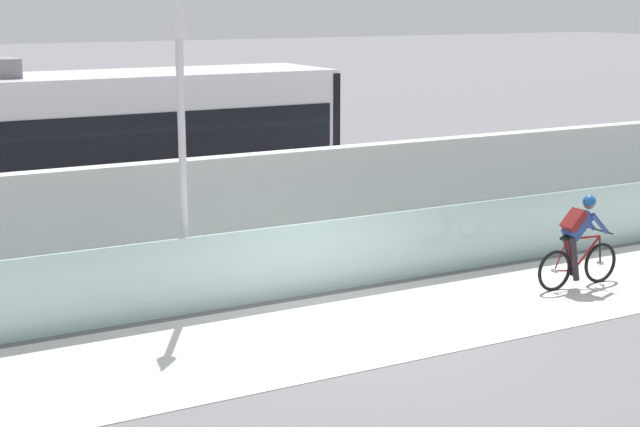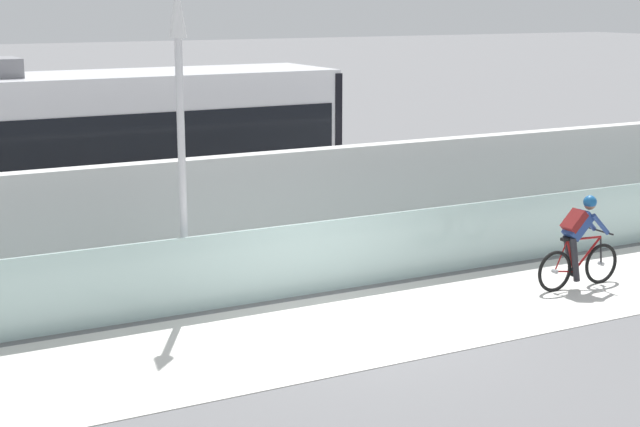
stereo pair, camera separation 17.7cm
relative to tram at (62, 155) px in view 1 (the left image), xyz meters
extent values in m
plane|color=slate|center=(2.68, -6.85, -1.89)|extent=(200.00, 200.00, 0.00)
cube|color=silver|center=(2.68, -6.85, -1.89)|extent=(32.00, 3.20, 0.01)
cube|color=silver|center=(2.68, -5.00, -1.27)|extent=(32.00, 0.05, 1.24)
cube|color=silver|center=(2.68, -3.20, -0.81)|extent=(32.00, 0.36, 2.16)
cube|color=#595654|center=(2.68, -0.72, -1.89)|extent=(32.00, 0.08, 0.01)
cube|color=#595654|center=(2.68, 0.72, -1.89)|extent=(32.00, 0.08, 0.01)
cube|color=silver|center=(0.02, 0.00, 0.01)|extent=(11.00, 2.50, 3.10)
cube|color=black|center=(0.02, 0.00, 0.36)|extent=(10.56, 2.54, 1.04)
cube|color=orange|center=(0.02, 0.00, -1.36)|extent=(10.78, 2.53, 0.28)
cube|color=#232326|center=(3.54, 0.00, -1.53)|extent=(1.40, 1.88, 0.20)
cylinder|color=black|center=(3.54, -0.72, -1.59)|extent=(0.60, 0.10, 0.60)
cylinder|color=black|center=(3.54, 0.72, -1.59)|extent=(0.60, 0.10, 0.60)
cube|color=black|center=(5.47, 0.00, 0.01)|extent=(0.16, 2.54, 2.94)
torus|color=black|center=(7.61, -6.85, -1.53)|extent=(0.72, 0.06, 0.72)
cylinder|color=#99999E|center=(7.61, -6.85, -1.53)|extent=(0.07, 0.10, 0.07)
torus|color=black|center=(6.56, -6.85, -1.53)|extent=(0.72, 0.06, 0.72)
cylinder|color=#99999E|center=(6.56, -6.85, -1.53)|extent=(0.07, 0.10, 0.07)
cylinder|color=maroon|center=(7.27, -6.85, -1.32)|extent=(0.60, 0.04, 0.58)
cylinder|color=maroon|center=(6.89, -6.85, -1.30)|extent=(0.22, 0.04, 0.59)
cylinder|color=maroon|center=(7.18, -6.85, -1.03)|extent=(0.76, 0.04, 0.07)
cylinder|color=maroon|center=(6.77, -6.85, -1.56)|extent=(0.43, 0.03, 0.09)
cylinder|color=maroon|center=(6.68, -6.85, -1.27)|extent=(0.27, 0.02, 0.53)
cylinder|color=black|center=(7.58, -6.85, -1.29)|extent=(0.08, 0.03, 0.49)
cube|color=black|center=(6.80, -6.85, -0.99)|extent=(0.24, 0.10, 0.05)
cylinder|color=black|center=(7.56, -6.85, -0.94)|extent=(0.03, 0.58, 0.03)
cylinder|color=#262628|center=(6.98, -6.85, -1.59)|extent=(0.18, 0.02, 0.18)
cube|color=navy|center=(7.02, -6.85, -0.78)|extent=(0.50, 0.28, 0.51)
cube|color=maroon|center=(6.93, -6.85, -0.69)|extent=(0.38, 0.30, 0.38)
sphere|color=#997051|center=(7.26, -6.85, -0.43)|extent=(0.20, 0.20, 0.20)
sphere|color=#195999|center=(7.26, -6.85, -0.40)|extent=(0.23, 0.23, 0.23)
cylinder|color=navy|center=(7.38, -7.01, -0.77)|extent=(0.41, 0.08, 0.41)
cylinder|color=navy|center=(7.38, -6.69, -0.77)|extent=(0.41, 0.08, 0.41)
cylinder|color=black|center=(6.91, -6.94, -1.35)|extent=(0.25, 0.11, 0.79)
cylinder|color=black|center=(6.91, -6.76, -1.21)|extent=(0.25, 0.11, 0.52)
cylinder|color=gray|center=(0.72, -4.70, -1.79)|extent=(0.24, 0.24, 0.20)
cylinder|color=silver|center=(0.72, -4.70, 0.31)|extent=(0.12, 0.12, 4.20)
cone|color=white|center=(0.72, -4.70, 2.86)|extent=(0.28, 0.28, 0.90)
camera|label=1|loc=(-4.64, -18.96, 2.99)|focal=54.79mm
camera|label=2|loc=(-4.48, -19.04, 2.99)|focal=54.79mm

